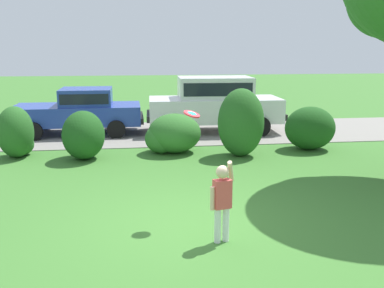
{
  "coord_description": "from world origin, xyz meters",
  "views": [
    {
      "loc": [
        -0.83,
        -6.92,
        2.92
      ],
      "look_at": [
        0.2,
        1.2,
        1.1
      ],
      "focal_mm": 40.91,
      "sensor_mm": 36.0,
      "label": 1
    }
  ],
  "objects_px": {
    "parked_suv": "(215,101)",
    "child_thrower": "(222,197)",
    "parked_sedan": "(81,109)",
    "frisbee": "(192,114)"
  },
  "relations": [
    {
      "from": "parked_suv",
      "to": "child_thrower",
      "type": "xyz_separation_m",
      "value": [
        -1.45,
        -8.75,
        -0.36
      ]
    },
    {
      "from": "parked_sedan",
      "to": "frisbee",
      "type": "height_order",
      "value": "frisbee"
    },
    {
      "from": "child_thrower",
      "to": "parked_suv",
      "type": "bearing_deg",
      "value": 80.59
    },
    {
      "from": "frisbee",
      "to": "parked_sedan",
      "type": "bearing_deg",
      "value": 109.43
    },
    {
      "from": "parked_suv",
      "to": "parked_sedan",
      "type": "bearing_deg",
      "value": 177.16
    },
    {
      "from": "parked_suv",
      "to": "frisbee",
      "type": "relative_size",
      "value": 16.4
    },
    {
      "from": "parked_sedan",
      "to": "frisbee",
      "type": "xyz_separation_m",
      "value": [
        2.8,
        -7.94,
        0.98
      ]
    },
    {
      "from": "parked_sedan",
      "to": "parked_suv",
      "type": "bearing_deg",
      "value": -2.84
    },
    {
      "from": "parked_sedan",
      "to": "parked_suv",
      "type": "height_order",
      "value": "parked_suv"
    },
    {
      "from": "child_thrower",
      "to": "frisbee",
      "type": "relative_size",
      "value": 4.44
    }
  ]
}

